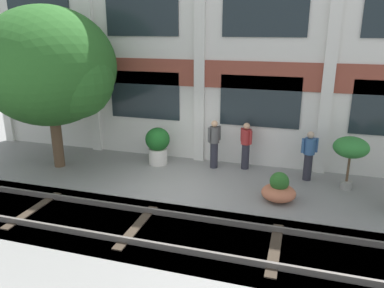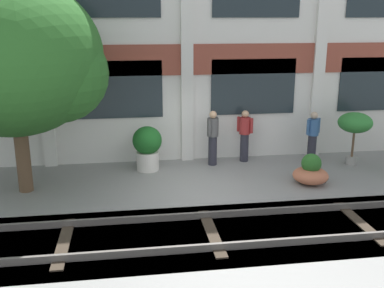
{
  "view_description": "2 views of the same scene",
  "coord_description": "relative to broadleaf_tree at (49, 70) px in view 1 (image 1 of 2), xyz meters",
  "views": [
    {
      "loc": [
        3.43,
        -9.6,
        4.65
      ],
      "look_at": [
        -0.02,
        1.87,
        0.85
      ],
      "focal_mm": 35.0,
      "sensor_mm": 36.0,
      "label": 1
    },
    {
      "loc": [
        -1.78,
        -10.62,
        4.33
      ],
      "look_at": [
        -0.13,
        0.78,
        1.05
      ],
      "focal_mm": 42.0,
      "sensor_mm": 36.0,
      "label": 2
    }
  ],
  "objects": [
    {
      "name": "broadleaf_tree",
      "position": [
        0.0,
        0.0,
        0.0
      ],
      "size": [
        4.52,
        4.3,
        5.29
      ],
      "color": "brown",
      "rests_on": "ground"
    },
    {
      "name": "resident_near_plants",
      "position": [
        5.15,
        1.4,
        -2.4
      ],
      "size": [
        0.36,
        0.44,
        1.66
      ],
      "rotation": [
        0.0,
        0.0,
        -0.66
      ],
      "color": "#282833",
      "rests_on": "ground"
    },
    {
      "name": "resident_by_doorway",
      "position": [
        8.21,
        1.21,
        -2.44
      ],
      "size": [
        0.5,
        0.34,
        1.58
      ],
      "rotation": [
        0.0,
        0.0,
        -1.18
      ],
      "color": "#282833",
      "rests_on": "ground"
    },
    {
      "name": "ground_plane",
      "position": [
        4.46,
        -0.7,
        -3.29
      ],
      "size": [
        80.0,
        80.0,
        0.0
      ],
      "primitive_type": "plane",
      "color": "gray"
    },
    {
      "name": "potted_plant_fluted_column",
      "position": [
        3.19,
        1.19,
        -2.57
      ],
      "size": [
        0.84,
        0.84,
        1.31
      ],
      "color": "beige",
      "rests_on": "ground"
    },
    {
      "name": "rail_tracks",
      "position": [
        4.46,
        -3.01,
        -3.42
      ],
      "size": [
        24.51,
        2.8,
        0.43
      ],
      "color": "#423F3A",
      "rests_on": "ground"
    },
    {
      "name": "apartment_facade",
      "position": [
        4.46,
        2.28,
        0.93
      ],
      "size": [
        16.87,
        0.64,
        8.49
      ],
      "color": "silver",
      "rests_on": "ground"
    },
    {
      "name": "potted_plant_terracotta_small",
      "position": [
        9.34,
        0.82,
        -2.04
      ],
      "size": [
        1.0,
        1.0,
        1.6
      ],
      "color": "gray",
      "rests_on": "ground"
    },
    {
      "name": "resident_watching_tracks",
      "position": [
        6.19,
        1.61,
        -2.43
      ],
      "size": [
        0.43,
        0.37,
        1.6
      ],
      "rotation": [
        0.0,
        0.0,
        -2.26
      ],
      "color": "#282833",
      "rests_on": "ground"
    },
    {
      "name": "potted_plant_wide_bowl",
      "position": [
        7.46,
        -0.54,
        -2.97
      ],
      "size": [
        0.95,
        0.95,
        0.82
      ],
      "color": "#B76647",
      "rests_on": "ground"
    }
  ]
}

